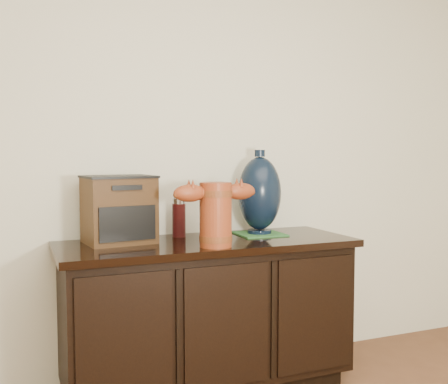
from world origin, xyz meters
name	(u,v)px	position (x,y,z in m)	size (l,w,h in m)	color
sideboard	(208,314)	(0.00, 2.23, 0.39)	(1.46, 0.56, 0.75)	black
terracotta_vessel	(216,211)	(-0.03, 2.05, 0.92)	(0.42, 0.17, 0.30)	#8D3A19
tv_radio	(119,209)	(-0.42, 2.33, 0.92)	(0.35, 0.30, 0.32)	#3A220E
green_mat	(259,234)	(0.33, 2.31, 0.76)	(0.24, 0.24, 0.01)	#2E6730
lamp_base	(260,194)	(0.33, 2.31, 0.97)	(0.24, 0.24, 0.44)	black
spray_can	(179,218)	(-0.09, 2.40, 0.85)	(0.07, 0.07, 0.20)	#530E0F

